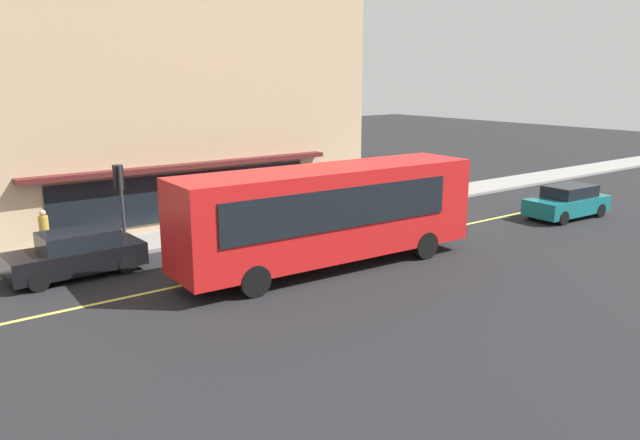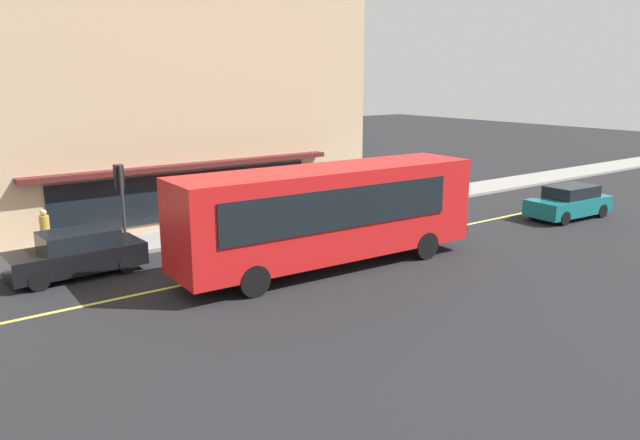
% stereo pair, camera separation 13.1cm
% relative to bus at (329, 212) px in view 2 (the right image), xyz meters
% --- Properties ---
extents(ground, '(120.00, 120.00, 0.00)m').
position_rel_bus_xyz_m(ground, '(1.88, 1.28, -1.99)').
color(ground, black).
extents(sidewalk, '(80.00, 2.60, 0.15)m').
position_rel_bus_xyz_m(sidewalk, '(1.88, 6.66, -1.91)').
color(sidewalk, gray).
rests_on(sidewalk, ground).
extents(lane_centre_stripe, '(36.00, 0.16, 0.01)m').
position_rel_bus_xyz_m(lane_centre_stripe, '(1.88, 1.28, -1.98)').
color(lane_centre_stripe, '#D8D14C').
rests_on(lane_centre_stripe, ground).
extents(storefront_building, '(19.45, 10.29, 12.32)m').
position_rel_bus_xyz_m(storefront_building, '(-1.50, 12.80, 4.17)').
color(storefront_building, tan).
rests_on(storefront_building, ground).
extents(bus, '(11.23, 2.99, 3.50)m').
position_rel_bus_xyz_m(bus, '(0.00, 0.00, 0.00)').
color(bus, red).
rests_on(bus, ground).
extents(traffic_light, '(0.30, 0.52, 3.20)m').
position_rel_bus_xyz_m(traffic_light, '(-5.14, 5.92, 0.55)').
color(traffic_light, '#2D2D33').
rests_on(traffic_light, sidewalk).
extents(car_teal, '(4.39, 2.03, 1.52)m').
position_rel_bus_xyz_m(car_teal, '(13.62, -0.61, -1.24)').
color(car_teal, '#14666B').
rests_on(car_teal, ground).
extents(car_black, '(4.36, 1.98, 1.52)m').
position_rel_bus_xyz_m(car_black, '(-7.28, 4.30, -1.24)').
color(car_black, black).
rests_on(car_black, ground).
extents(pedestrian_near_storefront, '(0.34, 0.34, 1.57)m').
position_rel_bus_xyz_m(pedestrian_near_storefront, '(5.95, 6.95, -0.90)').
color(pedestrian_near_storefront, black).
rests_on(pedestrian_near_storefront, sidewalk).
extents(pedestrian_waiting, '(0.34, 0.34, 1.72)m').
position_rel_bus_xyz_m(pedestrian_waiting, '(-7.67, 6.76, -0.80)').
color(pedestrian_waiting, black).
rests_on(pedestrian_waiting, sidewalk).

